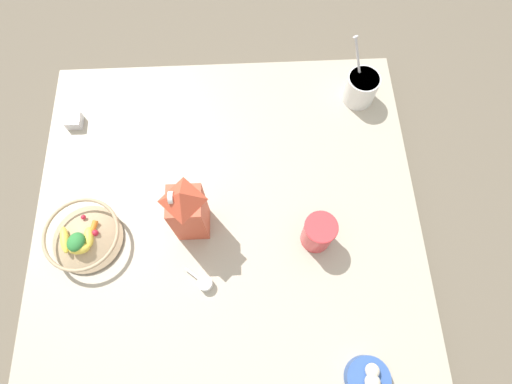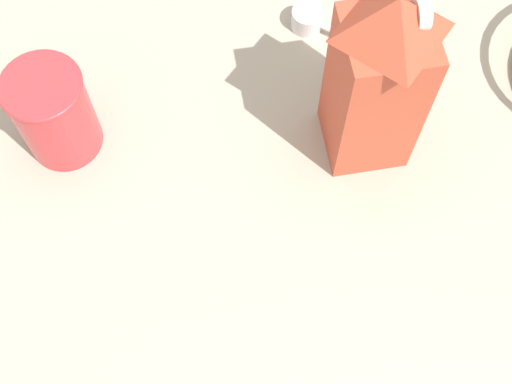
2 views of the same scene
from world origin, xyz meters
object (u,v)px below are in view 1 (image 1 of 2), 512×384
fruit_bowl (84,237)px  garlic_bowl (368,378)px  milk_carton (188,211)px  yogurt_tub (361,87)px  spice_jar (74,121)px  drinking_cup (318,233)px

fruit_bowl → garlic_bowl: (0.40, 0.75, -0.01)m
milk_carton → yogurt_tub: (-0.42, 0.54, -0.07)m
milk_carton → spice_jar: milk_carton is taller
drinking_cup → spice_jar: 0.86m
milk_carton → yogurt_tub: size_ratio=1.24×
yogurt_tub → drinking_cup: bearing=-21.5°
fruit_bowl → spice_jar: 0.41m
fruit_bowl → spice_jar: (-0.40, -0.08, -0.02)m
spice_jar → milk_carton: bearing=47.2°
milk_carton → drinking_cup: bearing=80.6°
fruit_bowl → yogurt_tub: bearing=118.2°
yogurt_tub → garlic_bowl: 0.86m
spice_jar → garlic_bowl: (0.80, 0.84, 0.01)m
yogurt_tub → garlic_bowl: (0.85, -0.10, -0.03)m
fruit_bowl → milk_carton: milk_carton is taller
milk_carton → drinking_cup: milk_carton is taller
milk_carton → spice_jar: bearing=-132.8°
yogurt_tub → fruit_bowl: bearing=-61.8°
milk_carton → yogurt_tub: milk_carton is taller
fruit_bowl → milk_carton: size_ratio=0.82×
milk_carton → spice_jar: 0.55m
drinking_cup → spice_jar: size_ratio=2.52×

